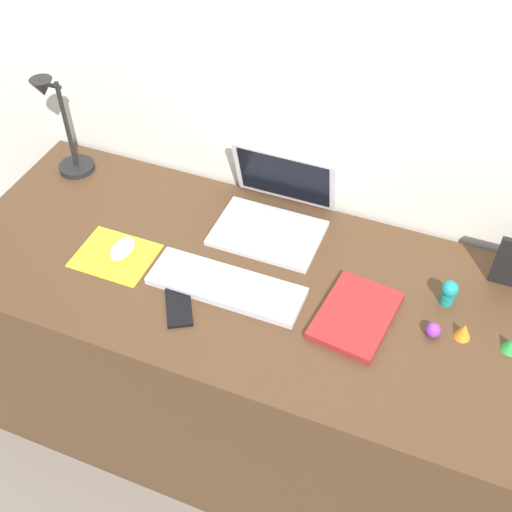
{
  "coord_description": "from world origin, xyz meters",
  "views": [
    {
      "loc": [
        0.41,
        -1.08,
        2.0
      ],
      "look_at": [
        -0.02,
        0.0,
        0.83
      ],
      "focal_mm": 45.49,
      "sensor_mm": 36.0,
      "label": 1
    }
  ],
  "objects_px": {
    "toy_figurine_teal": "(449,292)",
    "desk_lamp": "(62,129)",
    "toy_figurine_purple": "(433,330)",
    "laptop": "(275,208)",
    "keyboard": "(226,286)",
    "toy_figurine_orange": "(464,331)",
    "notebook_pad": "(356,315)",
    "toy_figurine_green": "(512,344)",
    "mouse": "(122,249)",
    "cell_phone": "(179,307)"
  },
  "relations": [
    {
      "from": "desk_lamp",
      "to": "toy_figurine_purple",
      "type": "distance_m",
      "value": 1.2
    },
    {
      "from": "mouse",
      "to": "toy_figurine_orange",
      "type": "relative_size",
      "value": 2.13
    },
    {
      "from": "toy_figurine_teal",
      "to": "desk_lamp",
      "type": "bearing_deg",
      "value": 175.31
    },
    {
      "from": "notebook_pad",
      "to": "toy_figurine_green",
      "type": "distance_m",
      "value": 0.37
    },
    {
      "from": "laptop",
      "to": "keyboard",
      "type": "distance_m",
      "value": 0.29
    },
    {
      "from": "mouse",
      "to": "notebook_pad",
      "type": "height_order",
      "value": "mouse"
    },
    {
      "from": "notebook_pad",
      "to": "mouse",
      "type": "bearing_deg",
      "value": -171.31
    },
    {
      "from": "mouse",
      "to": "toy_figurine_teal",
      "type": "height_order",
      "value": "toy_figurine_teal"
    },
    {
      "from": "toy_figurine_teal",
      "to": "toy_figurine_purple",
      "type": "relative_size",
      "value": 1.83
    },
    {
      "from": "cell_phone",
      "to": "toy_figurine_purple",
      "type": "xyz_separation_m",
      "value": [
        0.61,
        0.15,
        0.02
      ]
    },
    {
      "from": "toy_figurine_green",
      "to": "desk_lamp",
      "type": "bearing_deg",
      "value": 172.0
    },
    {
      "from": "mouse",
      "to": "cell_phone",
      "type": "distance_m",
      "value": 0.26
    },
    {
      "from": "mouse",
      "to": "toy_figurine_purple",
      "type": "height_order",
      "value": "toy_figurine_purple"
    },
    {
      "from": "toy_figurine_green",
      "to": "toy_figurine_teal",
      "type": "bearing_deg",
      "value": 151.28
    },
    {
      "from": "cell_phone",
      "to": "toy_figurine_orange",
      "type": "bearing_deg",
      "value": -15.81
    },
    {
      "from": "toy_figurine_purple",
      "to": "toy_figurine_green",
      "type": "height_order",
      "value": "toy_figurine_green"
    },
    {
      "from": "keyboard",
      "to": "mouse",
      "type": "relative_size",
      "value": 4.27
    },
    {
      "from": "laptop",
      "to": "notebook_pad",
      "type": "distance_m",
      "value": 0.41
    },
    {
      "from": "laptop",
      "to": "notebook_pad",
      "type": "xyz_separation_m",
      "value": [
        0.31,
        -0.26,
        -0.04
      ]
    },
    {
      "from": "toy_figurine_purple",
      "to": "toy_figurine_green",
      "type": "bearing_deg",
      "value": 8.19
    },
    {
      "from": "cell_phone",
      "to": "mouse",
      "type": "bearing_deg",
      "value": 122.87
    },
    {
      "from": "keyboard",
      "to": "toy_figurine_orange",
      "type": "height_order",
      "value": "toy_figurine_orange"
    },
    {
      "from": "laptop",
      "to": "toy_figurine_teal",
      "type": "xyz_separation_m",
      "value": [
        0.51,
        -0.12,
        -0.01
      ]
    },
    {
      "from": "laptop",
      "to": "toy_figurine_teal",
      "type": "bearing_deg",
      "value": -13.42
    },
    {
      "from": "notebook_pad",
      "to": "toy_figurine_purple",
      "type": "relative_size",
      "value": 5.97
    },
    {
      "from": "keyboard",
      "to": "toy_figurine_orange",
      "type": "distance_m",
      "value": 0.6
    },
    {
      "from": "desk_lamp",
      "to": "notebook_pad",
      "type": "relative_size",
      "value": 1.46
    },
    {
      "from": "laptop",
      "to": "keyboard",
      "type": "height_order",
      "value": "laptop"
    },
    {
      "from": "mouse",
      "to": "keyboard",
      "type": "bearing_deg",
      "value": -1.83
    },
    {
      "from": "toy_figurine_purple",
      "to": "toy_figurine_green",
      "type": "xyz_separation_m",
      "value": [
        0.18,
        0.03,
        0.0
      ]
    },
    {
      "from": "keyboard",
      "to": "toy_figurine_purple",
      "type": "distance_m",
      "value": 0.53
    },
    {
      "from": "laptop",
      "to": "mouse",
      "type": "xyz_separation_m",
      "value": [
        -0.34,
        -0.28,
        -0.03
      ]
    },
    {
      "from": "laptop",
      "to": "cell_phone",
      "type": "height_order",
      "value": "laptop"
    },
    {
      "from": "desk_lamp",
      "to": "notebook_pad",
      "type": "xyz_separation_m",
      "value": [
        0.98,
        -0.23,
        -0.16
      ]
    },
    {
      "from": "notebook_pad",
      "to": "keyboard",
      "type": "bearing_deg",
      "value": -168.03
    },
    {
      "from": "laptop",
      "to": "mouse",
      "type": "height_order",
      "value": "laptop"
    },
    {
      "from": "cell_phone",
      "to": "toy_figurine_teal",
      "type": "height_order",
      "value": "toy_figurine_teal"
    },
    {
      "from": "notebook_pad",
      "to": "toy_figurine_green",
      "type": "height_order",
      "value": "toy_figurine_green"
    },
    {
      "from": "desk_lamp",
      "to": "toy_figurine_purple",
      "type": "height_order",
      "value": "desk_lamp"
    },
    {
      "from": "keyboard",
      "to": "notebook_pad",
      "type": "relative_size",
      "value": 1.71
    },
    {
      "from": "mouse",
      "to": "laptop",
      "type": "bearing_deg",
      "value": 39.36
    },
    {
      "from": "toy_figurine_teal",
      "to": "toy_figurine_purple",
      "type": "xyz_separation_m",
      "value": [
        -0.01,
        -0.12,
        -0.02
      ]
    },
    {
      "from": "laptop",
      "to": "keyboard",
      "type": "xyz_separation_m",
      "value": [
        -0.03,
        -0.29,
        -0.04
      ]
    },
    {
      "from": "laptop",
      "to": "notebook_pad",
      "type": "height_order",
      "value": "laptop"
    },
    {
      "from": "mouse",
      "to": "toy_figurine_orange",
      "type": "distance_m",
      "value": 0.91
    },
    {
      "from": "mouse",
      "to": "notebook_pad",
      "type": "relative_size",
      "value": 0.4
    },
    {
      "from": "toy_figurine_purple",
      "to": "toy_figurine_teal",
      "type": "bearing_deg",
      "value": 83.92
    },
    {
      "from": "laptop",
      "to": "toy_figurine_green",
      "type": "relative_size",
      "value": 6.38
    },
    {
      "from": "keyboard",
      "to": "mouse",
      "type": "distance_m",
      "value": 0.31
    },
    {
      "from": "toy_figurine_orange",
      "to": "toy_figurine_purple",
      "type": "relative_size",
      "value": 1.12
    }
  ]
}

